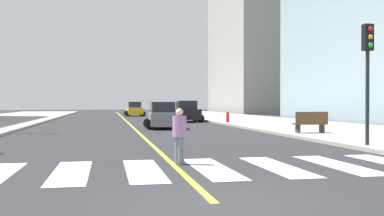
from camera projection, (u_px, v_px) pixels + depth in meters
ground_plane at (215, 204)px, 7.57m from camera, size 220.00×220.00×0.00m
sidewalk_kerb_east at (320, 128)px, 29.52m from camera, size 10.00×120.00×0.15m
crosswalk_paint at (178, 169)px, 11.49m from camera, size 13.50×4.00×0.01m
lane_divider_paint at (124, 119)px, 46.84m from camera, size 0.16×80.00×0.01m
parking_garage_concrete at (271, 36)px, 79.94m from camera, size 18.00×24.00×27.71m
car_yellow_nearest at (134, 109)px, 58.73m from camera, size 2.71×4.29×1.90m
car_black_second at (187, 112)px, 40.77m from camera, size 2.76×4.39×1.95m
car_gray_third at (163, 116)px, 29.95m from camera, size 2.61×4.10×1.81m
traffic_light_near_corner at (368, 60)px, 16.60m from camera, size 0.36×0.41×4.55m
park_bench at (311, 123)px, 23.39m from camera, size 1.82×0.62×1.12m
pedestrian_crossing at (179, 134)px, 12.44m from camera, size 0.39×0.39×1.58m
fire_hydrant at (228, 117)px, 36.34m from camera, size 0.26×0.26×0.89m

